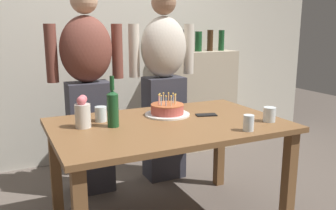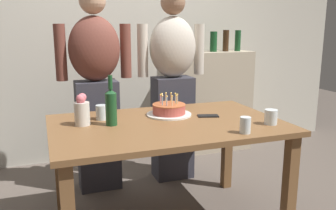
{
  "view_description": "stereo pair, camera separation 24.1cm",
  "coord_description": "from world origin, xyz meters",
  "px_view_note": "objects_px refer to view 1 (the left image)",
  "views": [
    {
      "loc": [
        -0.98,
        -2.06,
        1.36
      ],
      "look_at": [
        0.03,
        0.07,
        0.84
      ],
      "focal_mm": 38.55,
      "sensor_mm": 36.0,
      "label": 1
    },
    {
      "loc": [
        -0.76,
        -2.15,
        1.36
      ],
      "look_at": [
        0.03,
        0.07,
        0.84
      ],
      "focal_mm": 38.55,
      "sensor_mm": 36.0,
      "label": 2
    }
  ],
  "objects_px": {
    "person_man_bearded": "(88,88)",
    "cell_phone": "(206,115)",
    "water_glass_side": "(101,114)",
    "water_glass_far": "(269,114)",
    "wine_bottle": "(113,107)",
    "birthday_cake": "(167,110)",
    "water_glass_near": "(249,123)",
    "flower_vase": "(83,113)",
    "person_woman_cardigan": "(164,82)"
  },
  "relations": [
    {
      "from": "water_glass_side",
      "to": "cell_phone",
      "type": "relative_size",
      "value": 0.69
    },
    {
      "from": "cell_phone",
      "to": "flower_vase",
      "type": "bearing_deg",
      "value": -168.14
    },
    {
      "from": "water_glass_near",
      "to": "water_glass_side",
      "type": "relative_size",
      "value": 0.99
    },
    {
      "from": "water_glass_near",
      "to": "water_glass_far",
      "type": "height_order",
      "value": "water_glass_near"
    },
    {
      "from": "flower_vase",
      "to": "birthday_cake",
      "type": "bearing_deg",
      "value": 5.45
    },
    {
      "from": "water_glass_side",
      "to": "cell_phone",
      "type": "bearing_deg",
      "value": -12.9
    },
    {
      "from": "flower_vase",
      "to": "person_man_bearded",
      "type": "bearing_deg",
      "value": 73.88
    },
    {
      "from": "birthday_cake",
      "to": "water_glass_side",
      "type": "bearing_deg",
      "value": 175.15
    },
    {
      "from": "flower_vase",
      "to": "person_woman_cardigan",
      "type": "distance_m",
      "value": 1.08
    },
    {
      "from": "flower_vase",
      "to": "cell_phone",
      "type": "bearing_deg",
      "value": -4.42
    },
    {
      "from": "water_glass_near",
      "to": "person_man_bearded",
      "type": "relative_size",
      "value": 0.06
    },
    {
      "from": "water_glass_side",
      "to": "wine_bottle",
      "type": "height_order",
      "value": "wine_bottle"
    },
    {
      "from": "birthday_cake",
      "to": "water_glass_near",
      "type": "xyz_separation_m",
      "value": [
        0.28,
        -0.56,
        0.01
      ]
    },
    {
      "from": "person_man_bearded",
      "to": "cell_phone",
      "type": "bearing_deg",
      "value": 132.72
    },
    {
      "from": "water_glass_far",
      "to": "wine_bottle",
      "type": "distance_m",
      "value": 1.02
    },
    {
      "from": "water_glass_side",
      "to": "person_woman_cardigan",
      "type": "distance_m",
      "value": 0.91
    },
    {
      "from": "water_glass_side",
      "to": "water_glass_far",
      "type": "bearing_deg",
      "value": -25.66
    },
    {
      "from": "birthday_cake",
      "to": "person_man_bearded",
      "type": "relative_size",
      "value": 0.19
    },
    {
      "from": "water_glass_far",
      "to": "cell_phone",
      "type": "xyz_separation_m",
      "value": [
        -0.29,
        0.32,
        -0.04
      ]
    },
    {
      "from": "water_glass_near",
      "to": "person_woman_cardigan",
      "type": "xyz_separation_m",
      "value": [
        -0.03,
        1.15,
        0.08
      ]
    },
    {
      "from": "water_glass_side",
      "to": "wine_bottle",
      "type": "xyz_separation_m",
      "value": [
        0.04,
        -0.16,
        0.07
      ]
    },
    {
      "from": "cell_phone",
      "to": "person_woman_cardigan",
      "type": "distance_m",
      "value": 0.73
    },
    {
      "from": "water_glass_near",
      "to": "water_glass_far",
      "type": "distance_m",
      "value": 0.28
    },
    {
      "from": "cell_phone",
      "to": "wine_bottle",
      "type": "bearing_deg",
      "value": -164.08
    },
    {
      "from": "wine_bottle",
      "to": "cell_phone",
      "type": "height_order",
      "value": "wine_bottle"
    },
    {
      "from": "wine_bottle",
      "to": "birthday_cake",
      "type": "bearing_deg",
      "value": 15.49
    },
    {
      "from": "birthday_cake",
      "to": "water_glass_side",
      "type": "height_order",
      "value": "birthday_cake"
    },
    {
      "from": "wine_bottle",
      "to": "person_woman_cardigan",
      "type": "distance_m",
      "value": 0.99
    },
    {
      "from": "birthday_cake",
      "to": "wine_bottle",
      "type": "distance_m",
      "value": 0.46
    },
    {
      "from": "water_glass_side",
      "to": "wine_bottle",
      "type": "relative_size",
      "value": 0.31
    },
    {
      "from": "birthday_cake",
      "to": "water_glass_far",
      "type": "distance_m",
      "value": 0.7
    },
    {
      "from": "cell_phone",
      "to": "water_glass_near",
      "type": "bearing_deg",
      "value": -69.6
    },
    {
      "from": "cell_phone",
      "to": "water_glass_far",
      "type": "bearing_deg",
      "value": -31.42
    },
    {
      "from": "birthday_cake",
      "to": "water_glass_side",
      "type": "xyz_separation_m",
      "value": [
        -0.47,
        0.04,
        0.01
      ]
    },
    {
      "from": "water_glass_near",
      "to": "person_man_bearded",
      "type": "distance_m",
      "value": 1.35
    },
    {
      "from": "person_woman_cardigan",
      "to": "water_glass_side",
      "type": "bearing_deg",
      "value": 37.84
    },
    {
      "from": "person_man_bearded",
      "to": "person_woman_cardigan",
      "type": "distance_m",
      "value": 0.67
    },
    {
      "from": "wine_bottle",
      "to": "person_woman_cardigan",
      "type": "relative_size",
      "value": 0.19
    },
    {
      "from": "water_glass_side",
      "to": "wine_bottle",
      "type": "bearing_deg",
      "value": -77.26
    },
    {
      "from": "flower_vase",
      "to": "person_woman_cardigan",
      "type": "xyz_separation_m",
      "value": [
        0.85,
        0.65,
        0.04
      ]
    },
    {
      "from": "cell_phone",
      "to": "flower_vase",
      "type": "relative_size",
      "value": 0.7
    },
    {
      "from": "water_glass_far",
      "to": "person_woman_cardigan",
      "type": "xyz_separation_m",
      "value": [
        -0.29,
        1.04,
        0.09
      ]
    },
    {
      "from": "wine_bottle",
      "to": "person_man_bearded",
      "type": "relative_size",
      "value": 0.19
    },
    {
      "from": "water_glass_near",
      "to": "wine_bottle",
      "type": "relative_size",
      "value": 0.31
    },
    {
      "from": "birthday_cake",
      "to": "flower_vase",
      "type": "distance_m",
      "value": 0.61
    },
    {
      "from": "water_glass_near",
      "to": "person_man_bearded",
      "type": "xyz_separation_m",
      "value": [
        -0.7,
        1.15,
        0.08
      ]
    },
    {
      "from": "water_glass_side",
      "to": "flower_vase",
      "type": "bearing_deg",
      "value": -144.99
    },
    {
      "from": "birthday_cake",
      "to": "flower_vase",
      "type": "relative_size",
      "value": 1.54
    },
    {
      "from": "flower_vase",
      "to": "person_woman_cardigan",
      "type": "bearing_deg",
      "value": 37.39
    },
    {
      "from": "water_glass_near",
      "to": "water_glass_far",
      "type": "bearing_deg",
      "value": 23.96
    }
  ]
}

